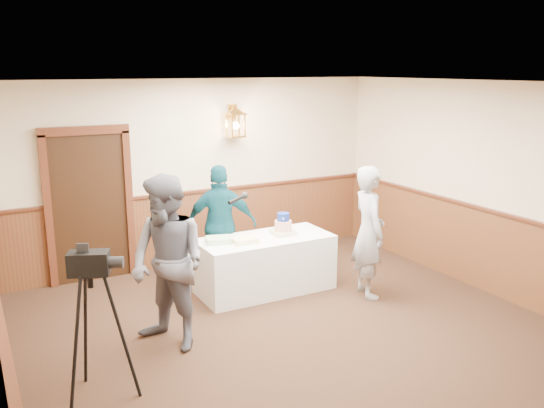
{
  "coord_description": "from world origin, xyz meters",
  "views": [
    {
      "loc": [
        -3.06,
        -4.61,
        2.96
      ],
      "look_at": [
        0.35,
        1.7,
        1.25
      ],
      "focal_mm": 38.0,
      "sensor_mm": 36.0,
      "label": 1
    }
  ],
  "objects_px": {
    "display_table": "(265,264)",
    "interviewer": "(168,263)",
    "sheet_cake_green": "(218,240)",
    "baker": "(369,232)",
    "tiered_cake": "(283,226)",
    "sheet_cake_yellow": "(245,240)",
    "tv_camera_rig": "(94,335)",
    "assistant_p": "(221,225)"
  },
  "relations": [
    {
      "from": "display_table",
      "to": "interviewer",
      "type": "distance_m",
      "value": 1.97
    },
    {
      "from": "sheet_cake_green",
      "to": "baker",
      "type": "height_order",
      "value": "baker"
    },
    {
      "from": "tiered_cake",
      "to": "interviewer",
      "type": "bearing_deg",
      "value": -153.98
    },
    {
      "from": "sheet_cake_yellow",
      "to": "tv_camera_rig",
      "type": "bearing_deg",
      "value": -145.55
    },
    {
      "from": "sheet_cake_green",
      "to": "tiered_cake",
      "type": "bearing_deg",
      "value": -4.02
    },
    {
      "from": "sheet_cake_green",
      "to": "assistant_p",
      "type": "height_order",
      "value": "assistant_p"
    },
    {
      "from": "sheet_cake_green",
      "to": "interviewer",
      "type": "xyz_separation_m",
      "value": [
        -1.0,
        -1.0,
        0.16
      ]
    },
    {
      "from": "display_table",
      "to": "sheet_cake_yellow",
      "type": "relative_size",
      "value": 5.74
    },
    {
      "from": "tiered_cake",
      "to": "tv_camera_rig",
      "type": "relative_size",
      "value": 0.21
    },
    {
      "from": "interviewer",
      "to": "tv_camera_rig",
      "type": "distance_m",
      "value": 1.19
    },
    {
      "from": "sheet_cake_green",
      "to": "baker",
      "type": "relative_size",
      "value": 0.18
    },
    {
      "from": "assistant_p",
      "to": "sheet_cake_green",
      "type": "bearing_deg",
      "value": 83.45
    },
    {
      "from": "display_table",
      "to": "baker",
      "type": "bearing_deg",
      "value": -35.05
    },
    {
      "from": "sheet_cake_green",
      "to": "interviewer",
      "type": "relative_size",
      "value": 0.17
    },
    {
      "from": "tiered_cake",
      "to": "sheet_cake_yellow",
      "type": "xyz_separation_m",
      "value": [
        -0.62,
        -0.09,
        -0.08
      ]
    },
    {
      "from": "tiered_cake",
      "to": "sheet_cake_green",
      "type": "distance_m",
      "value": 0.93
    },
    {
      "from": "tv_camera_rig",
      "to": "interviewer",
      "type": "bearing_deg",
      "value": 58.41
    },
    {
      "from": "display_table",
      "to": "tiered_cake",
      "type": "relative_size",
      "value": 6.03
    },
    {
      "from": "sheet_cake_yellow",
      "to": "sheet_cake_green",
      "type": "xyz_separation_m",
      "value": [
        -0.3,
        0.16,
        0.0
      ]
    },
    {
      "from": "display_table",
      "to": "tv_camera_rig",
      "type": "bearing_deg",
      "value": -147.9
    },
    {
      "from": "tiered_cake",
      "to": "sheet_cake_green",
      "type": "xyz_separation_m",
      "value": [
        -0.93,
        0.07,
        -0.08
      ]
    },
    {
      "from": "tiered_cake",
      "to": "assistant_p",
      "type": "bearing_deg",
      "value": 141.54
    },
    {
      "from": "sheet_cake_green",
      "to": "tv_camera_rig",
      "type": "xyz_separation_m",
      "value": [
        -1.92,
        -1.68,
        -0.15
      ]
    },
    {
      "from": "sheet_cake_yellow",
      "to": "baker",
      "type": "height_order",
      "value": "baker"
    },
    {
      "from": "interviewer",
      "to": "assistant_p",
      "type": "bearing_deg",
      "value": 114.02
    },
    {
      "from": "tiered_cake",
      "to": "baker",
      "type": "bearing_deg",
      "value": -43.67
    },
    {
      "from": "sheet_cake_green",
      "to": "sheet_cake_yellow",
      "type": "bearing_deg",
      "value": -27.69
    },
    {
      "from": "tiered_cake",
      "to": "assistant_p",
      "type": "height_order",
      "value": "assistant_p"
    },
    {
      "from": "sheet_cake_yellow",
      "to": "sheet_cake_green",
      "type": "relative_size",
      "value": 1.01
    },
    {
      "from": "tiered_cake",
      "to": "interviewer",
      "type": "xyz_separation_m",
      "value": [
        -1.92,
        -0.94,
        0.08
      ]
    },
    {
      "from": "sheet_cake_yellow",
      "to": "assistant_p",
      "type": "xyz_separation_m",
      "value": [
        -0.06,
        0.63,
        0.06
      ]
    },
    {
      "from": "baker",
      "to": "assistant_p",
      "type": "bearing_deg",
      "value": 63.25
    },
    {
      "from": "sheet_cake_yellow",
      "to": "assistant_p",
      "type": "bearing_deg",
      "value": 95.01
    },
    {
      "from": "sheet_cake_yellow",
      "to": "tv_camera_rig",
      "type": "height_order",
      "value": "tv_camera_rig"
    },
    {
      "from": "interviewer",
      "to": "tv_camera_rig",
      "type": "bearing_deg",
      "value": -79.63
    },
    {
      "from": "assistant_p",
      "to": "tv_camera_rig",
      "type": "height_order",
      "value": "assistant_p"
    },
    {
      "from": "sheet_cake_green",
      "to": "tv_camera_rig",
      "type": "bearing_deg",
      "value": -138.82
    },
    {
      "from": "tiered_cake",
      "to": "sheet_cake_yellow",
      "type": "bearing_deg",
      "value": -171.58
    },
    {
      "from": "interviewer",
      "to": "baker",
      "type": "distance_m",
      "value": 2.76
    },
    {
      "from": "display_table",
      "to": "interviewer",
      "type": "bearing_deg",
      "value": -150.45
    },
    {
      "from": "interviewer",
      "to": "assistant_p",
      "type": "relative_size",
      "value": 1.13
    },
    {
      "from": "display_table",
      "to": "sheet_cake_yellow",
      "type": "xyz_separation_m",
      "value": [
        -0.34,
        -0.08,
        0.41
      ]
    }
  ]
}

